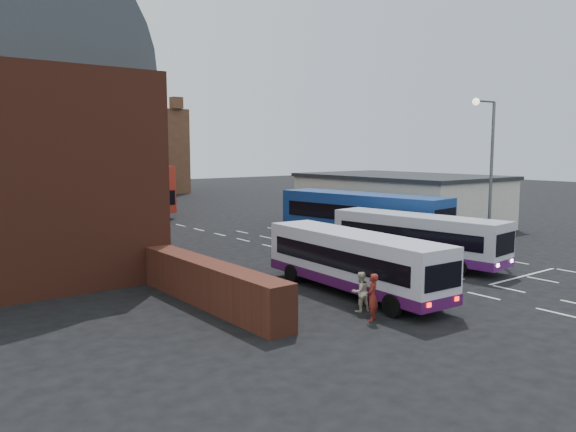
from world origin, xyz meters
TOP-DOWN VIEW (x-y plane):
  - ground at (0.00, 0.00)m, footprint 180.00×180.00m
  - forecourt_wall at (-10.20, 2.00)m, footprint 1.20×10.00m
  - cream_building at (15.00, 14.00)m, footprint 10.40×16.40m
  - brick_terrace at (-6.00, 46.00)m, footprint 22.00×10.00m
  - castle_keep at (6.00, 66.00)m, footprint 22.00×22.00m
  - bus_white_outbound at (-4.21, -0.21)m, footprint 2.94×10.06m
  - bus_white_inbound at (3.17, 2.35)m, footprint 3.51×10.28m
  - bus_blue at (5.75, 9.20)m, footprint 4.49×12.70m
  - bus_red_double at (-0.29, 35.04)m, footprint 4.32×12.34m
  - street_lamp at (8.28, 1.38)m, footprint 1.89×0.46m
  - pedestrian_red at (-6.41, -3.45)m, footprint 0.78×0.71m
  - pedestrian_beige at (-5.94, -2.36)m, footprint 0.88×0.74m

SIDE VIEW (x-z plane):
  - ground at x=0.00m, z-range 0.00..0.00m
  - pedestrian_beige at x=-5.94m, z-range 0.00..1.60m
  - pedestrian_red at x=-6.41m, z-range 0.00..1.78m
  - forecourt_wall at x=-10.20m, z-range 0.00..1.80m
  - bus_white_outbound at x=-4.21m, z-range 0.25..2.96m
  - bus_white_inbound at x=3.17m, z-range 0.25..3.00m
  - bus_blue at x=5.75m, z-range 0.31..3.70m
  - cream_building at x=15.00m, z-range 0.03..4.28m
  - bus_red_double at x=-0.29m, z-range 0.15..4.99m
  - brick_terrace at x=-6.00m, z-range 0.00..11.00m
  - street_lamp at x=8.28m, z-range 0.96..10.24m
  - castle_keep at x=6.00m, z-range 0.00..12.00m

